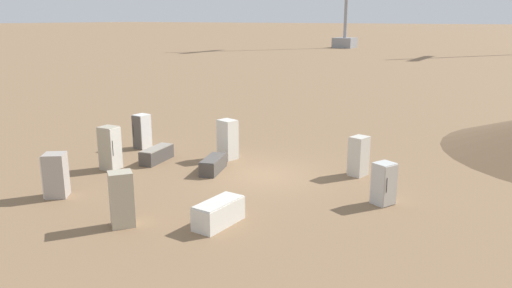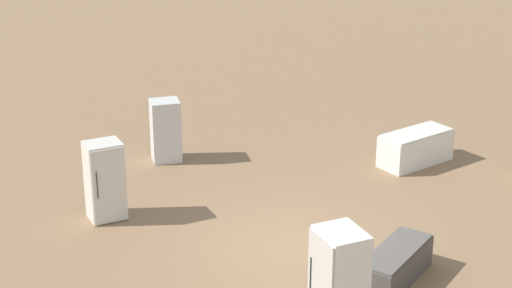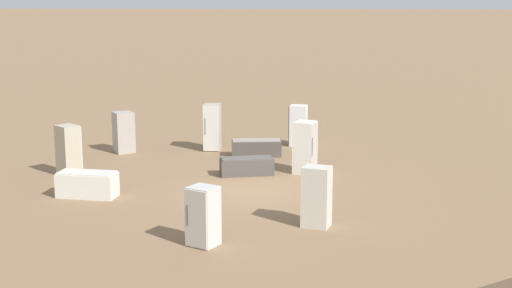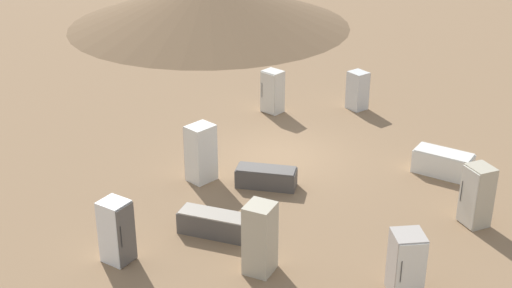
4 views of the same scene
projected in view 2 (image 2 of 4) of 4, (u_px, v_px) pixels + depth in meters
name	position (u px, v px, depth m)	size (l,w,h in m)	color
ground_plane	(293.00, 248.00, 16.14)	(1000.00, 1000.00, 0.00)	#846647
discarded_fridge_0	(395.00, 265.00, 14.90)	(1.93, 1.17, 0.61)	#4C4742
discarded_fridge_5	(416.00, 148.00, 19.93)	(1.82, 0.85, 0.78)	silver
discarded_fridge_6	(339.00, 284.00, 13.12)	(0.85, 0.92, 1.81)	silver
discarded_fridge_8	(166.00, 130.00, 20.01)	(0.85, 0.84, 1.48)	silver
discarded_fridge_9	(105.00, 181.00, 17.05)	(0.82, 0.76, 1.63)	beige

